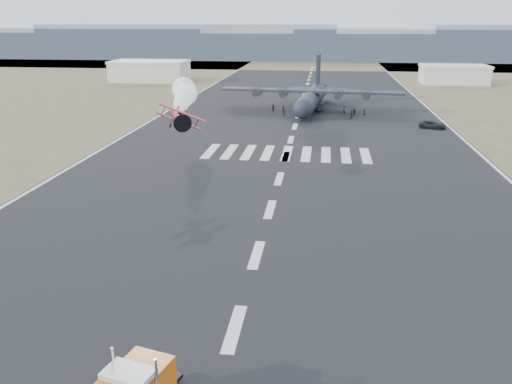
% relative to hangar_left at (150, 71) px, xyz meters
% --- Properties ---
extents(ground, '(500.00, 500.00, 0.00)m').
position_rel_hangar_left_xyz_m(ground, '(52.00, -145.00, -3.41)').
color(ground, black).
rests_on(ground, ground).
extents(scrub_far, '(500.00, 80.00, 0.00)m').
position_rel_hangar_left_xyz_m(scrub_far, '(52.00, 85.00, -3.41)').
color(scrub_far, brown).
rests_on(scrub_far, ground).
extents(runway_markings, '(60.00, 260.00, 0.01)m').
position_rel_hangar_left_xyz_m(runway_markings, '(52.00, -85.00, -3.40)').
color(runway_markings, silver).
rests_on(runway_markings, ground).
extents(ridge_seg_b, '(150.00, 50.00, 15.00)m').
position_rel_hangar_left_xyz_m(ridge_seg_b, '(-78.00, 115.00, 4.09)').
color(ridge_seg_b, gray).
rests_on(ridge_seg_b, ground).
extents(ridge_seg_c, '(150.00, 50.00, 17.00)m').
position_rel_hangar_left_xyz_m(ridge_seg_c, '(-13.00, 115.00, 5.09)').
color(ridge_seg_c, gray).
rests_on(ridge_seg_c, ground).
extents(ridge_seg_d, '(150.00, 50.00, 13.00)m').
position_rel_hangar_left_xyz_m(ridge_seg_d, '(52.00, 115.00, 3.09)').
color(ridge_seg_d, gray).
rests_on(ridge_seg_d, ground).
extents(ridge_seg_e, '(150.00, 50.00, 15.00)m').
position_rel_hangar_left_xyz_m(ridge_seg_e, '(117.00, 115.00, 4.09)').
color(ridge_seg_e, gray).
rests_on(ridge_seg_e, ground).
extents(hangar_left, '(24.50, 14.50, 6.70)m').
position_rel_hangar_left_xyz_m(hangar_left, '(0.00, 0.00, 0.00)').
color(hangar_left, '#BDB5A8').
rests_on(hangar_left, ground).
extents(hangar_right, '(20.50, 12.50, 5.90)m').
position_rel_hangar_left_xyz_m(hangar_right, '(98.00, 5.00, -0.40)').
color(hangar_right, '#BDB5A8').
rests_on(hangar_right, ground).
extents(aerobatic_biplane, '(5.63, 5.59, 3.70)m').
position_rel_hangar_left_xyz_m(aerobatic_biplane, '(40.28, -113.97, 5.22)').
color(aerobatic_biplane, '#B20B2E').
extents(smoke_trail, '(6.81, 22.79, 3.80)m').
position_rel_hangar_left_xyz_m(smoke_trail, '(36.04, -94.90, 5.37)').
color(smoke_trail, white).
extents(transport_aircraft, '(40.60, 33.37, 11.71)m').
position_rel_hangar_left_xyz_m(transport_aircraft, '(54.67, -52.73, -0.39)').
color(transport_aircraft, black).
rests_on(transport_aircraft, ground).
extents(support_vehicle, '(5.51, 3.76, 1.40)m').
position_rel_hangar_left_xyz_m(support_vehicle, '(77.97, -71.58, -2.71)').
color(support_vehicle, black).
rests_on(support_vehicle, ground).
extents(crew_a, '(0.77, 0.70, 1.73)m').
position_rel_hangar_left_xyz_m(crew_a, '(65.95, -60.38, -2.54)').
color(crew_a, black).
rests_on(crew_a, ground).
extents(crew_b, '(0.89, 0.85, 1.57)m').
position_rel_hangar_left_xyz_m(crew_b, '(48.65, -57.41, -2.62)').
color(crew_b, black).
rests_on(crew_b, ground).
extents(crew_c, '(1.14, 0.56, 1.73)m').
position_rel_hangar_left_xyz_m(crew_c, '(49.14, -63.32, -2.54)').
color(crew_c, black).
rests_on(crew_c, ground).
extents(crew_d, '(0.79, 1.17, 1.82)m').
position_rel_hangar_left_xyz_m(crew_d, '(63.13, -62.88, -2.50)').
color(crew_d, black).
rests_on(crew_d, ground).
extents(crew_e, '(0.91, 0.78, 1.59)m').
position_rel_hangar_left_xyz_m(crew_e, '(52.33, -60.73, -2.61)').
color(crew_e, black).
rests_on(crew_e, ground).
extents(crew_f, '(0.95, 1.56, 1.60)m').
position_rel_hangar_left_xyz_m(crew_f, '(63.88, -59.60, -2.61)').
color(crew_f, black).
rests_on(crew_f, ground).
extents(crew_g, '(0.68, 0.75, 1.73)m').
position_rel_hangar_left_xyz_m(crew_g, '(61.79, -57.72, -2.54)').
color(crew_g, black).
rests_on(crew_g, ground).
extents(crew_h, '(1.01, 0.75, 1.85)m').
position_rel_hangar_left_xyz_m(crew_h, '(46.35, -57.44, -2.48)').
color(crew_h, black).
rests_on(crew_h, ground).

